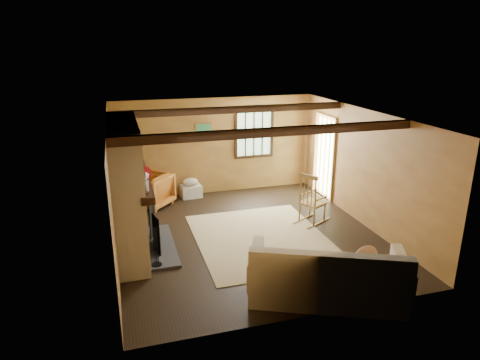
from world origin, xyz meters
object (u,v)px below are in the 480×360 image
object	(u,v)px
rocking_chair	(311,202)
armchair	(151,190)
fireplace	(129,194)
laundry_basket	(191,191)
sofa	(327,279)

from	to	relation	value
rocking_chair	armchair	xyz separation A→B (m)	(-3.18, 1.92, -0.08)
fireplace	laundry_basket	size ratio (longest dim) A/B	4.80
rocking_chair	sofa	bearing A→B (deg)	130.20
rocking_chair	sofa	size ratio (longest dim) A/B	0.44
sofa	armchair	size ratio (longest dim) A/B	2.93
sofa	laundry_basket	bearing A→B (deg)	127.24
rocking_chair	armchair	distance (m)	3.71
fireplace	rocking_chair	bearing A→B (deg)	4.10
laundry_basket	fireplace	bearing A→B (deg)	-121.12
sofa	laundry_basket	world-z (taller)	sofa
fireplace	laundry_basket	bearing A→B (deg)	58.88
sofa	armchair	distance (m)	5.08
fireplace	sofa	distance (m)	3.70
fireplace	armchair	distance (m)	2.35
rocking_chair	laundry_basket	world-z (taller)	rocking_chair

